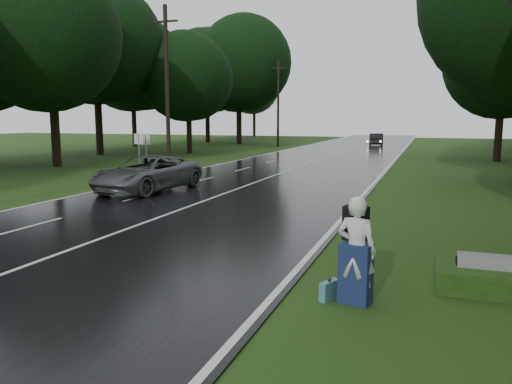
% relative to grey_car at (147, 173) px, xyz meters
% --- Properties ---
extents(ground, '(160.00, 160.00, 0.00)m').
position_rel_grey_car_xyz_m(ground, '(3.63, -9.56, -0.84)').
color(ground, '#224013').
rests_on(ground, ground).
extents(road, '(12.00, 140.00, 0.04)m').
position_rel_grey_car_xyz_m(road, '(3.63, 10.44, -0.82)').
color(road, black).
rests_on(road, ground).
extents(lane_center, '(0.12, 140.00, 0.01)m').
position_rel_grey_car_xyz_m(lane_center, '(3.63, 10.44, -0.79)').
color(lane_center, silver).
rests_on(lane_center, road).
extents(grey_car, '(3.33, 6.01, 1.59)m').
position_rel_grey_car_xyz_m(grey_car, '(0.00, 0.00, 0.00)').
color(grey_car, '#4F5354').
rests_on(grey_car, road).
extents(far_car, '(2.05, 4.64, 1.48)m').
position_rel_grey_car_xyz_m(far_car, '(5.87, 41.57, -0.06)').
color(far_car, black).
rests_on(far_car, road).
extents(hitchhiker, '(0.80, 0.76, 1.97)m').
position_rel_grey_car_xyz_m(hitchhiker, '(10.89, -10.53, 0.08)').
color(hitchhiker, silver).
rests_on(hitchhiker, ground).
extents(suitcase, '(0.32, 0.51, 0.35)m').
position_rel_grey_car_xyz_m(suitcase, '(10.42, -10.52, -0.66)').
color(suitcase, teal).
rests_on(suitcase, ground).
extents(culvert, '(1.39, 0.69, 0.69)m').
position_rel_grey_car_xyz_m(culvert, '(13.36, -8.86, -0.84)').
color(culvert, slate).
rests_on(culvert, ground).
extents(utility_pole_mid, '(1.80, 0.28, 10.73)m').
position_rel_grey_car_xyz_m(utility_pole_mid, '(-4.87, 10.55, -0.84)').
color(utility_pole_mid, black).
rests_on(utility_pole_mid, ground).
extents(utility_pole_far, '(1.80, 0.28, 10.04)m').
position_rel_grey_car_xyz_m(utility_pole_far, '(-4.87, 36.18, -0.84)').
color(utility_pole_far, black).
rests_on(utility_pole_far, ground).
extents(road_sign_a, '(0.59, 0.10, 2.45)m').
position_rel_grey_car_xyz_m(road_sign_a, '(-3.57, 4.91, -0.84)').
color(road_sign_a, white).
rests_on(road_sign_a, ground).
extents(road_sign_b, '(0.57, 0.10, 2.37)m').
position_rel_grey_car_xyz_m(road_sign_b, '(-3.57, 5.65, -0.84)').
color(road_sign_b, white).
rests_on(road_sign_b, ground).
extents(tree_left_d, '(9.51, 9.51, 14.85)m').
position_rel_grey_car_xyz_m(tree_left_d, '(-12.30, 8.14, -0.84)').
color(tree_left_d, black).
rests_on(tree_left_d, ground).
extents(tree_left_e, '(7.76, 7.76, 12.12)m').
position_rel_grey_car_xyz_m(tree_left_e, '(-9.74, 23.09, -0.84)').
color(tree_left_e, black).
rests_on(tree_left_e, ground).
extents(tree_left_f, '(11.16, 11.16, 17.43)m').
position_rel_grey_car_xyz_m(tree_left_f, '(-11.32, 40.10, -0.84)').
color(tree_left_f, black).
rests_on(tree_left_f, ground).
extents(tree_right_e, '(8.30, 8.30, 12.97)m').
position_rel_grey_car_xyz_m(tree_right_e, '(16.98, 22.89, -0.84)').
color(tree_right_e, black).
rests_on(tree_right_e, ground).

